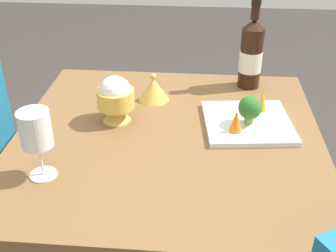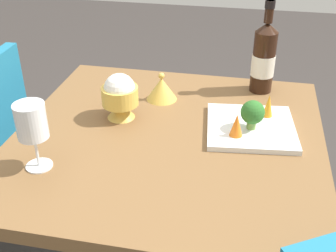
# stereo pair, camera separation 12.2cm
# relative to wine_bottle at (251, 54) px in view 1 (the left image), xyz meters

# --- Properties ---
(dining_table) EXTENTS (0.87, 0.87, 0.72)m
(dining_table) POSITION_rel_wine_bottle_xyz_m (-0.35, 0.25, -0.21)
(dining_table) COLOR brown
(dining_table) RESTS_ON ground_plane
(wine_bottle) EXTENTS (0.08, 0.08, 0.31)m
(wine_bottle) POSITION_rel_wine_bottle_xyz_m (0.00, 0.00, 0.00)
(wine_bottle) COLOR black
(wine_bottle) RESTS_ON dining_table
(wine_glass) EXTENTS (0.08, 0.08, 0.18)m
(wine_glass) POSITION_rel_wine_bottle_xyz_m (-0.56, 0.54, 0.01)
(wine_glass) COLOR white
(wine_glass) RESTS_ON dining_table
(rice_bowl) EXTENTS (0.11, 0.11, 0.14)m
(rice_bowl) POSITION_rel_wine_bottle_xyz_m (-0.27, 0.41, -0.05)
(rice_bowl) COLOR gold
(rice_bowl) RESTS_ON dining_table
(rice_bowl_lid) EXTENTS (0.10, 0.10, 0.09)m
(rice_bowl_lid) POSITION_rel_wine_bottle_xyz_m (-0.13, 0.32, -0.08)
(rice_bowl_lid) COLOR gold
(rice_bowl_lid) RESTS_ON dining_table
(serving_plate) EXTENTS (0.28, 0.28, 0.02)m
(serving_plate) POSITION_rel_wine_bottle_xyz_m (-0.27, 0.02, -0.11)
(serving_plate) COLOR white
(serving_plate) RESTS_ON dining_table
(broccoli_floret) EXTENTS (0.07, 0.07, 0.09)m
(broccoli_floret) POSITION_rel_wine_bottle_xyz_m (-0.29, 0.02, -0.05)
(broccoli_floret) COLOR #729E4C
(broccoli_floret) RESTS_ON serving_plate
(carrot_garnish_left) EXTENTS (0.04, 0.04, 0.07)m
(carrot_garnish_left) POSITION_rel_wine_bottle_xyz_m (-0.34, 0.06, -0.07)
(carrot_garnish_left) COLOR orange
(carrot_garnish_left) RESTS_ON serving_plate
(carrot_garnish_right) EXTENTS (0.03, 0.03, 0.07)m
(carrot_garnish_right) POSITION_rel_wine_bottle_xyz_m (-0.21, -0.02, -0.07)
(carrot_garnish_right) COLOR orange
(carrot_garnish_right) RESTS_ON serving_plate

